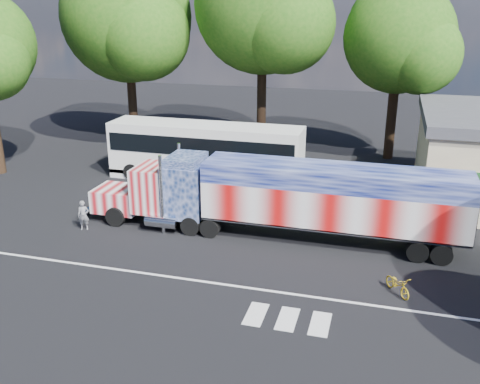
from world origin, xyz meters
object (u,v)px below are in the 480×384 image
(tree_ne_a, at_px, (401,39))
(tree_n_mid, at_px, (265,5))
(woman, at_px, (83,215))
(bicycle, at_px, (398,284))
(tree_nw_a, at_px, (128,17))
(coach_bus, at_px, (205,151))
(semi_truck, at_px, (284,197))

(tree_ne_a, bearing_deg, tree_n_mid, -179.86)
(tree_n_mid, bearing_deg, woman, -106.14)
(bicycle, distance_m, tree_nw_a, 29.96)
(coach_bus, relative_size, tree_ne_a, 1.01)
(coach_bus, distance_m, tree_ne_a, 15.78)
(coach_bus, height_order, bicycle, coach_bus)
(bicycle, bearing_deg, tree_nw_a, 102.55)
(semi_truck, distance_m, tree_n_mid, 18.78)
(tree_ne_a, relative_size, tree_nw_a, 0.84)
(semi_truck, distance_m, woman, 10.22)
(woman, bearing_deg, bicycle, -31.50)
(woman, xyz_separation_m, tree_n_mid, (5.16, 17.82, 9.98))
(bicycle, xyz_separation_m, tree_ne_a, (-0.60, 20.16, 8.19))
(tree_nw_a, bearing_deg, semi_truck, -44.67)
(coach_bus, bearing_deg, tree_nw_a, 138.85)
(woman, xyz_separation_m, bicycle, (15.45, -2.32, -0.36))
(semi_truck, relative_size, tree_ne_a, 1.53)
(coach_bus, bearing_deg, tree_ne_a, 36.16)
(coach_bus, distance_m, tree_n_mid, 12.34)
(tree_nw_a, bearing_deg, tree_n_mid, 4.37)
(tree_n_mid, xyz_separation_m, tree_ne_a, (9.70, 0.02, -2.15))
(tree_n_mid, bearing_deg, semi_truck, -73.25)
(bicycle, xyz_separation_m, tree_nw_a, (-20.83, 19.33, 9.47))
(semi_truck, xyz_separation_m, woman, (-9.96, -1.86, -1.32))
(coach_bus, relative_size, tree_nw_a, 0.84)
(semi_truck, distance_m, tree_ne_a, 17.94)
(bicycle, bearing_deg, woman, 136.89)
(coach_bus, bearing_deg, semi_truck, -48.71)
(coach_bus, distance_m, tree_nw_a, 14.04)
(bicycle, xyz_separation_m, tree_n_mid, (-10.30, 20.14, 10.34))
(tree_ne_a, distance_m, tree_nw_a, 20.29)
(bicycle, bearing_deg, tree_ne_a, 57.11)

